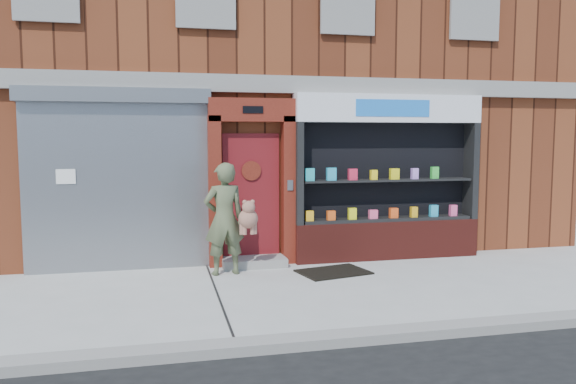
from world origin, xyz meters
name	(u,v)px	position (x,y,z in m)	size (l,w,h in m)	color
ground	(323,289)	(0.00, 0.00, 0.00)	(80.00, 80.00, 0.00)	#9E9E99
curb	(379,335)	(0.00, -2.15, 0.06)	(60.00, 0.30, 0.12)	gray
building	(254,64)	(0.00, 5.99, 4.00)	(12.00, 8.16, 8.00)	#532313
shutter_bay	(117,168)	(-3.00, 1.93, 1.72)	(3.10, 0.30, 3.04)	gray
red_door_bay	(252,182)	(-0.75, 1.86, 1.46)	(1.52, 0.58, 2.90)	#55170E
pharmacy_bay	(387,184)	(1.75, 1.81, 1.37)	(3.50, 0.41, 3.00)	#5C1B15
woman	(226,219)	(-1.28, 1.23, 0.92)	(0.89, 0.60, 1.83)	#525B3C
doormat	(333,272)	(0.45, 0.93, 0.01)	(1.11, 0.77, 0.03)	black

